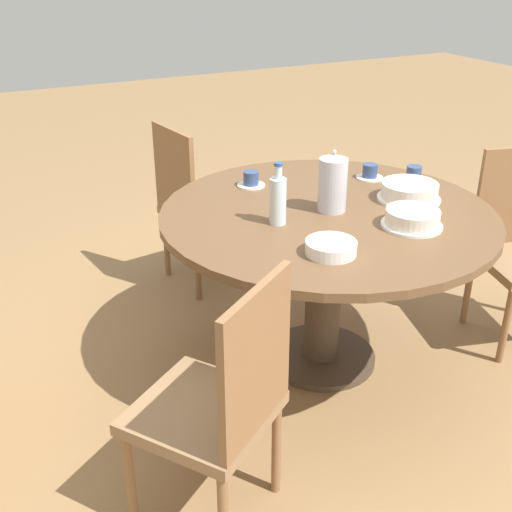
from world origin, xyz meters
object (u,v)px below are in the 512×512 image
chair_a (197,204)px  cup_a (370,173)px  water_bottle (278,199)px  cup_c (251,180)px  cake_main (409,192)px  cup_b (414,175)px  cake_second (412,219)px  chair_b (220,403)px  coffee_pot (332,183)px

chair_a → cup_a: 1.00m
water_bottle → cup_c: bearing=-12.9°
cake_main → cup_b: 0.27m
cake_second → cup_c: (0.72, 0.36, -0.01)m
water_bottle → cake_main: bearing=-92.9°
cup_a → cake_second: bearing=160.5°
chair_a → cup_c: 0.64m
cup_a → cup_c: (0.16, 0.56, 0.00)m
chair_a → cup_c: size_ratio=7.09×
chair_a → cake_main: (-1.04, -0.60, 0.32)m
chair_b → cup_b: bearing=174.8°
coffee_pot → cup_a: 0.48m
cake_main → cake_second: cake_main is taller
chair_a → cake_second: 1.38m
cake_second → cup_c: 0.80m
water_bottle → cake_second: (-0.27, -0.46, -0.07)m
cup_b → chair_a: bearing=42.9°
chair_b → cup_a: size_ratio=7.09×
chair_b → cake_main: chair_b is taller
cake_main → cake_second: (-0.24, 0.18, -0.00)m
coffee_pot → cup_c: 0.47m
coffee_pot → cake_main: coffee_pot is taller
cup_b → water_bottle: bearing=101.0°
coffee_pot → cup_b: bearing=-75.9°
coffee_pot → water_bottle: 0.27m
coffee_pot → cake_main: (-0.05, -0.37, -0.08)m
water_bottle → cup_a: water_bottle is taller
water_bottle → cup_b: bearing=-79.0°
chair_a → water_bottle: water_bottle is taller
coffee_pot → cake_second: size_ratio=1.08×
chair_a → chair_b: bearing=152.1°
cake_second → cup_a: bearing=-19.5°
cup_c → cup_b: bearing=-111.3°
cup_a → cake_main: bearing=176.9°
chair_a → cup_b: (-0.84, -0.79, 0.31)m
water_bottle → cup_a: bearing=-66.9°
cup_b → cup_c: same height
cake_main → cup_a: cake_main is taller
chair_a → cake_second: chair_a is taller
cake_second → chair_b: bearing=108.6°
cup_c → cake_second: bearing=-153.2°
chair_a → coffee_pot: size_ratio=3.47×
chair_b → cup_c: (1.06, -0.64, 0.31)m
chair_a → chair_b: same height
coffee_pot → cake_main: size_ratio=0.96×
water_bottle → cake_second: bearing=-120.5°
coffee_pot → water_bottle: bearing=94.5°
cake_second → cup_c: same height
chair_a → chair_b: (-1.62, 0.58, 0.00)m
chair_a → cup_b: 1.19m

